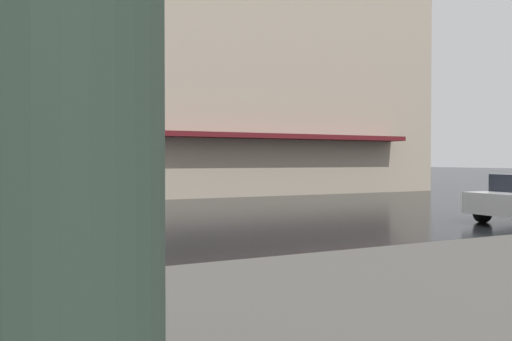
# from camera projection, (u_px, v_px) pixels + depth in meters

# --- Properties ---
(haussmann_block_corner) EXTENTS (16.96, 20.25, 22.97)m
(haussmann_block_corner) POSITION_uv_depth(u_px,v_px,m) (223.00, 13.00, 33.76)
(haussmann_block_corner) COLOR tan
(haussmann_block_corner) RESTS_ON ground_plane
(billboard_column) EXTENTS (1.16, 1.16, 3.43)m
(billboard_column) POSITION_uv_depth(u_px,v_px,m) (49.00, 140.00, 2.53)
(billboard_column) COLOR #28382D
(billboard_column) RESTS_ON sidewalk_pavement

